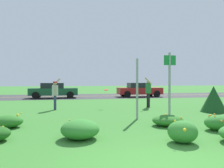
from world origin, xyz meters
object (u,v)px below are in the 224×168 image
Objects in this scene: sign_post_by_roadside at (170,78)px; frisbee_red at (106,90)px; person_thrower_red_cap_gray_shirt at (55,92)px; car_red_center_right at (139,90)px; car_dark_green_center_left at (54,90)px; person_catcher_green_shirt at (148,91)px; sign_post_near_path at (137,89)px.

sign_post_by_roadside is 4.57m from frisbee_red.
frisbee_red is (2.98, 0.28, 0.11)m from person_thrower_red_cap_gray_shirt.
person_thrower_red_cap_gray_shirt reaches higher than frisbee_red.
sign_post_by_roadside is at bearing -102.24° from car_red_center_right.
car_red_center_right is (8.65, 0.00, 0.00)m from car_dark_green_center_left.
person_catcher_green_shirt reaches higher than car_dark_green_center_left.
car_red_center_right reaches higher than frisbee_red.
person_thrower_red_cap_gray_shirt is 12.11m from car_red_center_right.
person_catcher_green_shirt is at bearing -3.40° from frisbee_red.
car_dark_green_center_left reaches higher than frisbee_red.
car_red_center_right is (4.99, 8.82, -0.36)m from frisbee_red.
sign_post_by_roadside is at bearing 5.87° from sign_post_near_path.
car_red_center_right is at bearing 48.79° from person_thrower_red_cap_gray_shirt.
sign_post_by_roadside is 11.13× the size of frisbee_red.
sign_post_near_path reaches higher than person_catcher_green_shirt.
sign_post_by_roadside is 1.55× the size of person_catcher_green_shirt.
frisbee_red is 9.56m from car_dark_green_center_left.
car_dark_green_center_left and car_red_center_right have the same top height.
frisbee_red is at bearing 99.04° from sign_post_near_path.
person_thrower_red_cap_gray_shirt is at bearing -131.21° from car_red_center_right.
frisbee_red is (-2.62, 0.16, 0.08)m from person_catcher_green_shirt.
person_catcher_green_shirt is at bearing 63.42° from sign_post_near_path.
car_red_center_right is at bearing 60.51° from frisbee_red.
sign_post_by_roadside is 1.63× the size of person_thrower_red_cap_gray_shirt.
car_dark_green_center_left is at bearing 180.00° from car_red_center_right.
sign_post_by_roadside reaches higher than person_catcher_green_shirt.
sign_post_by_roadside is 13.09m from car_red_center_right.
frisbee_red is at bearing -119.49° from car_red_center_right.
sign_post_by_roadside is 3.87m from person_catcher_green_shirt.
sign_post_by_roadside reaches higher than frisbee_red.
person_thrower_red_cap_gray_shirt is 0.40× the size of car_red_center_right.
car_dark_green_center_left is at bearing 112.53° from frisbee_red.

